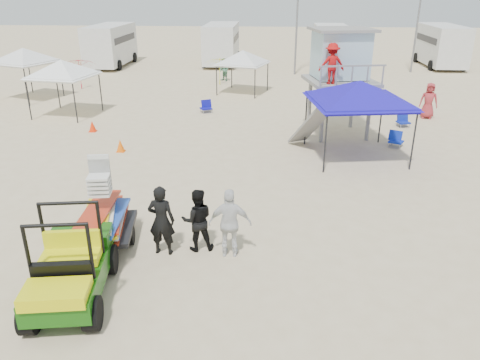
# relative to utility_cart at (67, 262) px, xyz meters

# --- Properties ---
(ground) EXTENTS (140.00, 140.00, 0.00)m
(ground) POSITION_rel_utility_cart_xyz_m (2.84, 0.82, -0.96)
(ground) COLOR beige
(ground) RESTS_ON ground
(utility_cart) EXTENTS (1.74, 2.88, 2.06)m
(utility_cart) POSITION_rel_utility_cart_xyz_m (0.00, 0.00, 0.00)
(utility_cart) COLOR #15500C
(utility_cart) RESTS_ON ground
(surf_trailer) EXTENTS (1.55, 2.46, 2.16)m
(surf_trailer) POSITION_rel_utility_cart_xyz_m (0.01, 2.34, -0.08)
(surf_trailer) COLOR black
(surf_trailer) RESTS_ON ground
(man_left) EXTENTS (0.69, 0.48, 1.83)m
(man_left) POSITION_rel_utility_cart_xyz_m (1.52, 2.04, -0.04)
(man_left) COLOR black
(man_left) RESTS_ON ground
(man_mid) EXTENTS (0.92, 0.79, 1.65)m
(man_mid) POSITION_rel_utility_cart_xyz_m (2.37, 2.29, -0.13)
(man_mid) COLOR black
(man_mid) RESTS_ON ground
(man_right) EXTENTS (1.06, 0.46, 1.79)m
(man_right) POSITION_rel_utility_cart_xyz_m (3.22, 2.04, -0.06)
(man_right) COLOR silver
(man_right) RESTS_ON ground
(lifeguard_tower) EXTENTS (3.28, 3.28, 4.48)m
(lifeguard_tower) POSITION_rel_utility_cart_xyz_m (7.04, 12.71, 2.38)
(lifeguard_tower) COLOR gray
(lifeguard_tower) RESTS_ON ground
(canopy_blue) EXTENTS (3.86, 3.86, 3.38)m
(canopy_blue) POSITION_rel_utility_cart_xyz_m (7.44, 9.69, 1.87)
(canopy_blue) COLOR black
(canopy_blue) RESTS_ON ground
(canopy_white_a) EXTENTS (3.09, 3.09, 3.22)m
(canopy_white_a) POSITION_rel_utility_cart_xyz_m (-6.39, 15.07, 1.71)
(canopy_white_a) COLOR black
(canopy_white_a) RESTS_ON ground
(canopy_white_b) EXTENTS (3.57, 3.57, 3.33)m
(canopy_white_b) POSITION_rel_utility_cart_xyz_m (-10.13, 18.61, 1.82)
(canopy_white_b) COLOR black
(canopy_white_b) RESTS_ON ground
(canopy_white_c) EXTENTS (3.27, 3.27, 3.00)m
(canopy_white_c) POSITION_rel_utility_cart_xyz_m (2.33, 21.07, 1.49)
(canopy_white_c) COLOR black
(canopy_white_c) RESTS_ON ground
(umbrella_a) EXTENTS (2.18, 2.22, 1.93)m
(umbrella_a) POSITION_rel_utility_cart_xyz_m (-8.20, 21.53, 0.00)
(umbrella_a) COLOR red
(umbrella_a) RESTS_ON ground
(umbrella_b) EXTENTS (2.71, 2.72, 1.81)m
(umbrella_b) POSITION_rel_utility_cart_xyz_m (0.66, 23.44, -0.06)
(umbrella_b) COLOR yellow
(umbrella_b) RESTS_ON ground
(cone_near) EXTENTS (0.34, 0.34, 0.50)m
(cone_near) POSITION_rel_utility_cart_xyz_m (-1.91, 9.59, -0.71)
(cone_near) COLOR #FF6208
(cone_near) RESTS_ON ground
(cone_far) EXTENTS (0.34, 0.34, 0.50)m
(cone_far) POSITION_rel_utility_cart_xyz_m (-4.05, 12.25, -0.71)
(cone_far) COLOR #FF2F08
(cone_far) RESTS_ON ground
(beach_chair_a) EXTENTS (0.72, 0.80, 0.64)m
(beach_chair_a) POSITION_rel_utility_cart_xyz_m (0.70, 16.16, -0.65)
(beach_chair_a) COLOR #0E0D96
(beach_chair_a) RESTS_ON ground
(beach_chair_b) EXTENTS (0.65, 0.70, 0.64)m
(beach_chair_b) POSITION_rel_utility_cart_xyz_m (10.44, 14.11, -0.65)
(beach_chair_b) COLOR #0D2094
(beach_chair_b) RESTS_ON ground
(beach_chair_c) EXTENTS (0.72, 0.80, 0.64)m
(beach_chair_c) POSITION_rel_utility_cart_xyz_m (9.39, 11.08, -0.65)
(beach_chair_c) COLOR #0F29A8
(beach_chair_c) RESTS_ON ground
(rv_far_left) EXTENTS (2.64, 6.80, 3.25)m
(rv_far_left) POSITION_rel_utility_cart_xyz_m (-9.16, 30.82, 0.84)
(rv_far_left) COLOR silver
(rv_far_left) RESTS_ON ground
(rv_mid_left) EXTENTS (2.65, 6.50, 3.25)m
(rv_mid_left) POSITION_rel_utility_cart_xyz_m (-0.16, 32.32, 0.84)
(rv_mid_left) COLOR silver
(rv_mid_left) RESTS_ON ground
(rv_mid_right) EXTENTS (2.64, 7.00, 3.25)m
(rv_mid_right) POSITION_rel_utility_cart_xyz_m (8.84, 30.82, 0.84)
(rv_mid_right) COLOR silver
(rv_mid_right) RESTS_ON ground
(rv_far_right) EXTENTS (2.64, 6.60, 3.25)m
(rv_far_right) POSITION_rel_utility_cart_xyz_m (17.84, 32.32, 0.84)
(rv_far_right) COLOR silver
(rv_far_right) RESTS_ON ground
(light_pole_left) EXTENTS (0.14, 0.14, 8.00)m
(light_pole_left) POSITION_rel_utility_cart_xyz_m (5.84, 27.82, 3.04)
(light_pole_left) COLOR slate
(light_pole_left) RESTS_ON ground
(light_pole_right) EXTENTS (0.14, 0.14, 8.00)m
(light_pole_right) POSITION_rel_utility_cart_xyz_m (14.84, 29.32, 3.04)
(light_pole_right) COLOR slate
(light_pole_right) RESTS_ON ground
(distant_beachgoers) EXTENTS (12.20, 9.96, 1.78)m
(distant_beachgoers) POSITION_rel_utility_cart_xyz_m (7.08, 19.72, -0.12)
(distant_beachgoers) COLOR #4C8063
(distant_beachgoers) RESTS_ON ground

